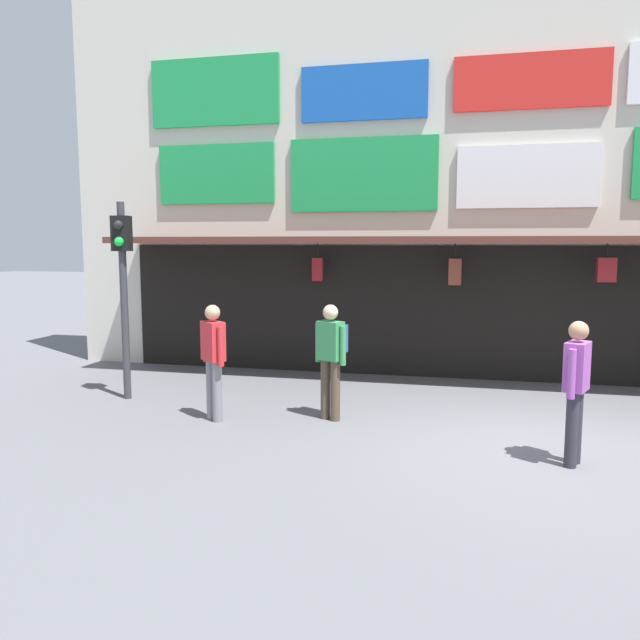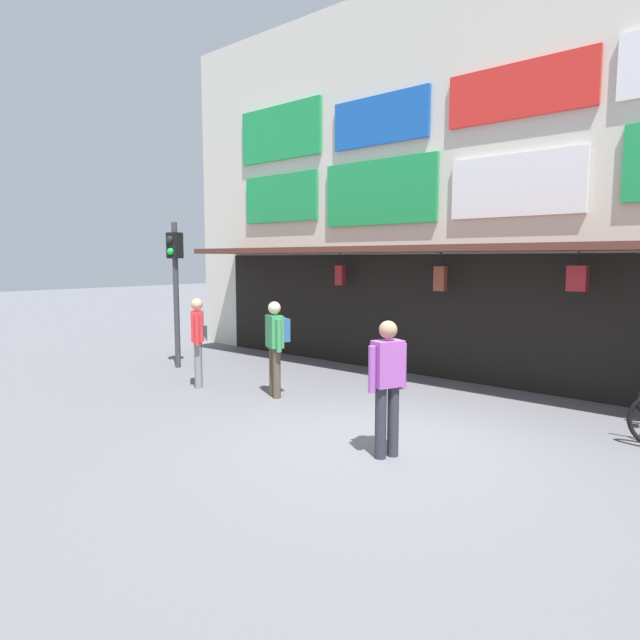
% 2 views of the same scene
% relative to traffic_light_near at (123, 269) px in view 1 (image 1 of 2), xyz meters
% --- Properties ---
extents(ground_plane, '(80.00, 80.00, 0.00)m').
position_rel_traffic_light_near_xyz_m(ground_plane, '(6.39, -1.15, -2.14)').
color(ground_plane, slate).
extents(shopfront, '(18.00, 2.60, 8.00)m').
position_rel_traffic_light_near_xyz_m(shopfront, '(6.39, 3.42, 1.82)').
color(shopfront, beige).
rests_on(shopfront, ground).
extents(traffic_light_near, '(0.32, 0.35, 3.20)m').
position_rel_traffic_light_near_xyz_m(traffic_light_near, '(0.00, 0.00, 0.00)').
color(traffic_light_near, '#38383D').
rests_on(traffic_light_near, ground).
extents(pedestrian_in_white, '(0.43, 0.40, 1.68)m').
position_rel_traffic_light_near_xyz_m(pedestrian_in_white, '(1.90, -0.86, -1.19)').
color(pedestrian_in_white, gray).
rests_on(pedestrian_in_white, ground).
extents(pedestrian_in_red, '(0.34, 0.50, 1.68)m').
position_rel_traffic_light_near_xyz_m(pedestrian_in_red, '(6.65, -1.64, -1.19)').
color(pedestrian_in_red, '#2D2D38').
rests_on(pedestrian_in_red, ground).
extents(pedestrian_in_purple, '(0.49, 0.45, 1.68)m').
position_rel_traffic_light_near_xyz_m(pedestrian_in_purple, '(3.53, -0.43, -1.16)').
color(pedestrian_in_purple, brown).
rests_on(pedestrian_in_purple, ground).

